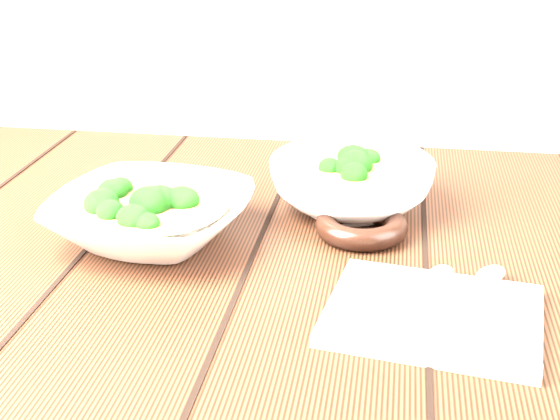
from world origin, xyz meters
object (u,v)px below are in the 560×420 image
(soup_bowl_back, at_px, (351,183))
(napkin, at_px, (433,315))
(table, at_px, (275,328))
(trivet, at_px, (361,225))
(soup_bowl_front, at_px, (151,215))

(soup_bowl_back, relative_size, napkin, 1.23)
(table, distance_m, trivet, 0.17)
(soup_bowl_front, xyz_separation_m, soup_bowl_back, (0.23, 0.14, 0.00))
(table, relative_size, napkin, 5.74)
(table, height_order, soup_bowl_back, soup_bowl_back)
(soup_bowl_back, xyz_separation_m, napkin, (0.10, -0.27, -0.03))
(table, xyz_separation_m, trivet, (0.10, 0.04, 0.13))
(soup_bowl_front, xyz_separation_m, trivet, (0.25, 0.05, -0.02))
(soup_bowl_front, bearing_deg, trivet, 11.10)
(soup_bowl_back, bearing_deg, table, -123.49)
(table, xyz_separation_m, soup_bowl_back, (0.08, 0.12, 0.16))
(table, bearing_deg, trivet, 20.57)
(table, xyz_separation_m, napkin, (0.18, -0.15, 0.13))
(soup_bowl_back, xyz_separation_m, trivet, (0.02, -0.09, -0.02))
(soup_bowl_front, height_order, soup_bowl_back, soup_bowl_back)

